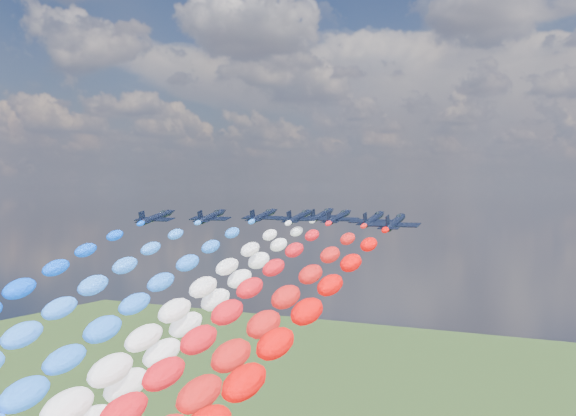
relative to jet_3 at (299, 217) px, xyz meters
The scene contains 14 objects.
jet_0 30.01m from the jet_3, 149.25° to the right, with size 9.04×12.13×2.67m, color black, non-canonical shape.
jet_1 18.93m from the jet_3, 158.81° to the right, with size 9.04×12.13×2.67m, color black, non-canonical shape.
trail_1 68.45m from the jet_3, 105.70° to the right, with size 5.68×107.51×45.11m, color #2A77F7, non-canonical shape.
jet_2 10.24m from the jet_3, 167.60° to the left, with size 9.04×12.13×2.67m, color black, non-canonical shape.
trail_2 58.48m from the jet_3, 100.54° to the right, with size 5.68×107.51×45.11m, color blue, non-canonical shape.
jet_3 is the anchor object (origin of this frame).
trail_3 59.68m from the jet_3, 90.00° to the right, with size 5.68×107.51×45.11m, color white, non-canonical shape.
jet_4 12.41m from the jet_3, 92.01° to the left, with size 9.04×12.13×2.67m, color black, non-canonical shape.
trail_4 48.25m from the jet_3, 90.57° to the right, with size 5.68×107.51×45.11m, color white, non-canonical shape.
jet_5 8.30m from the jet_3, 18.16° to the left, with size 9.04×12.13×2.67m, color black, non-canonical shape.
trail_5 57.80m from the jet_3, 81.59° to the right, with size 5.68×107.51×45.11m, color red, non-canonical shape.
jet_6 18.21m from the jet_3, 10.56° to the right, with size 9.04×12.13×2.67m, color black, non-canonical shape.
trail_6 65.32m from the jet_3, 73.19° to the right, with size 5.68×107.51×45.11m, color red, non-canonical shape.
jet_7 29.67m from the jet_3, 28.33° to the right, with size 9.04×12.13×2.67m, color black, non-canonical shape.
Camera 1 is at (69.49, -129.81, 105.23)m, focal length 45.72 mm.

